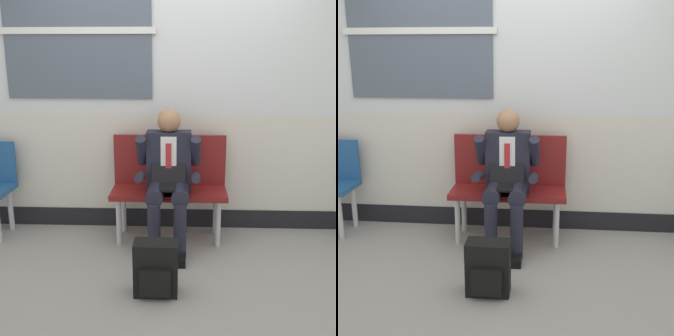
# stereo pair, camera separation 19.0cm
# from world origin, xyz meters

# --- Properties ---
(ground_plane) EXTENTS (18.00, 18.00, 0.00)m
(ground_plane) POSITION_xyz_m (0.00, 0.00, 0.00)
(ground_plane) COLOR gray
(station_wall) EXTENTS (5.55, 0.16, 2.75)m
(station_wall) POSITION_xyz_m (-0.02, 0.65, 1.37)
(station_wall) COLOR silver
(station_wall) RESTS_ON ground
(bench_with_person) EXTENTS (1.06, 0.42, 0.97)m
(bench_with_person) POSITION_xyz_m (-0.00, 0.38, 0.55)
(bench_with_person) COLOR maroon
(bench_with_person) RESTS_ON ground
(person_seated) EXTENTS (0.57, 0.70, 1.24)m
(person_seated) POSITION_xyz_m (-0.00, 0.18, 0.66)
(person_seated) COLOR #1E1E2D
(person_seated) RESTS_ON ground
(backpack) EXTENTS (0.32, 0.22, 0.41)m
(backpack) POSITION_xyz_m (-0.06, -0.66, 0.20)
(backpack) COLOR black
(backpack) RESTS_ON ground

